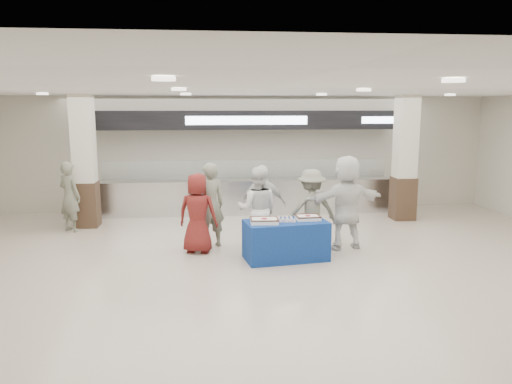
{
  "coord_description": "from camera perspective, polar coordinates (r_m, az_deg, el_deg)",
  "views": [
    {
      "loc": [
        -1.1,
        -8.1,
        2.9
      ],
      "look_at": [
        -0.11,
        1.6,
        1.23
      ],
      "focal_mm": 35.0,
      "sensor_mm": 36.0,
      "label": 1
    }
  ],
  "objects": [
    {
      "name": "soldier_bg",
      "position": [
        12.45,
        -20.52,
        -0.49
      ],
      "size": [
        0.72,
        0.67,
        1.66
      ],
      "primitive_type": "imported",
      "rotation": [
        0.0,
        0.0,
        2.53
      ],
      "color": "slate",
      "rests_on": "ground"
    },
    {
      "name": "chef_short",
      "position": [
        10.46,
        0.79,
        -1.56
      ],
      "size": [
        1.06,
        0.57,
        1.71
      ],
      "primitive_type": "imported",
      "rotation": [
        0.0,
        0.0,
        3.3
      ],
      "color": "white",
      "rests_on": "ground"
    },
    {
      "name": "ground",
      "position": [
        8.68,
        1.83,
        -9.81
      ],
      "size": [
        14.0,
        14.0,
        0.0
      ],
      "primitive_type": "plane",
      "color": "beige",
      "rests_on": "ground"
    },
    {
      "name": "soldier_a",
      "position": [
        10.4,
        -5.33,
        -1.5
      ],
      "size": [
        0.75,
        0.6,
        1.77
      ],
      "primitive_type": "imported",
      "rotation": [
        0.0,
        0.0,
        3.45
      ],
      "color": "slate",
      "rests_on": "ground"
    },
    {
      "name": "sheet_cake_left",
      "position": [
        9.35,
        0.96,
        -3.25
      ],
      "size": [
        0.53,
        0.42,
        0.1
      ],
      "color": "white",
      "rests_on": "display_table"
    },
    {
      "name": "chef_tall",
      "position": [
        10.05,
        0.17,
        -1.99
      ],
      "size": [
        0.95,
        0.81,
        1.72
      ],
      "primitive_type": "imported",
      "rotation": [
        0.0,
        0.0,
        2.94
      ],
      "color": "white",
      "rests_on": "ground"
    },
    {
      "name": "serving_line",
      "position": [
        13.66,
        -1.14,
        2.38
      ],
      "size": [
        8.7,
        0.85,
        2.8
      ],
      "color": "silver",
      "rests_on": "ground"
    },
    {
      "name": "sheet_cake_right",
      "position": [
        9.68,
        5.93,
        -2.87
      ],
      "size": [
        0.47,
        0.37,
        0.1
      ],
      "color": "white",
      "rests_on": "display_table"
    },
    {
      "name": "civilian_maroon",
      "position": [
        10.01,
        -6.68,
        -2.42
      ],
      "size": [
        0.9,
        0.7,
        1.61
      ],
      "primitive_type": "imported",
      "rotation": [
        0.0,
        0.0,
        2.87
      ],
      "color": "maroon",
      "rests_on": "ground"
    },
    {
      "name": "column_left",
      "position": [
        12.71,
        -18.99,
        3.0
      ],
      "size": [
        0.55,
        0.55,
        3.2
      ],
      "color": "#372519",
      "rests_on": "ground"
    },
    {
      "name": "civilian_white",
      "position": [
        10.38,
        10.25,
        -1.16
      ],
      "size": [
        1.88,
        0.95,
        1.94
      ],
      "primitive_type": "imported",
      "rotation": [
        0.0,
        0.0,
        3.36
      ],
      "color": "white",
      "rests_on": "ground"
    },
    {
      "name": "soldier_b",
      "position": [
        10.32,
        6.33,
        -1.94
      ],
      "size": [
        1.14,
        0.76,
        1.65
      ],
      "primitive_type": "imported",
      "rotation": [
        0.0,
        0.0,
        3.29
      ],
      "color": "slate",
      "rests_on": "ground"
    },
    {
      "name": "column_right",
      "position": [
        13.39,
        16.63,
        3.43
      ],
      "size": [
        0.55,
        0.55,
        3.2
      ],
      "color": "#372519",
      "rests_on": "ground"
    },
    {
      "name": "display_table",
      "position": [
        9.61,
        3.42,
        -5.53
      ],
      "size": [
        1.65,
        1.0,
        0.75
      ],
      "primitive_type": "cube",
      "rotation": [
        0.0,
        0.0,
        0.15
      ],
      "color": "navy",
      "rests_on": "ground"
    },
    {
      "name": "cupcake_tray",
      "position": [
        9.52,
        3.34,
        -3.15
      ],
      "size": [
        0.44,
        0.35,
        0.07
      ],
      "color": "silver",
      "rests_on": "display_table"
    }
  ]
}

